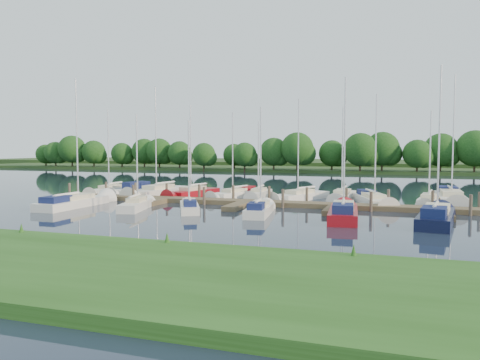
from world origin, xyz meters
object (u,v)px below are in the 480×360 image
(dock, at_px, (244,203))
(sailboat_s_2, at_px, (189,208))
(sailboat_n_0, at_px, (110,191))
(motorboat, at_px, (135,191))
(sailboat_n_5, at_px, (259,194))

(dock, height_order, sailboat_s_2, sailboat_s_2)
(sailboat_n_0, distance_m, sailboat_s_2, 17.67)
(motorboat, bearing_deg, dock, 177.96)
(motorboat, distance_m, sailboat_s_2, 15.51)
(motorboat, xyz_separation_m, sailboat_s_2, (11.31, -10.62, -0.04))
(sailboat_n_5, bearing_deg, motorboat, 5.05)
(dock, xyz_separation_m, sailboat_s_2, (-3.03, -5.05, 0.12))
(sailboat_n_0, xyz_separation_m, sailboat_n_5, (16.60, 1.77, 0.00))
(dock, xyz_separation_m, sailboat_n_0, (-17.31, 5.36, 0.07))
(dock, bearing_deg, sailboat_n_0, 162.78)
(dock, distance_m, motorboat, 15.38)
(dock, height_order, motorboat, motorboat)
(sailboat_n_0, relative_size, sailboat_s_2, 1.26)
(sailboat_n_0, height_order, sailboat_s_2, sailboat_n_0)
(dock, relative_size, motorboat, 6.63)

